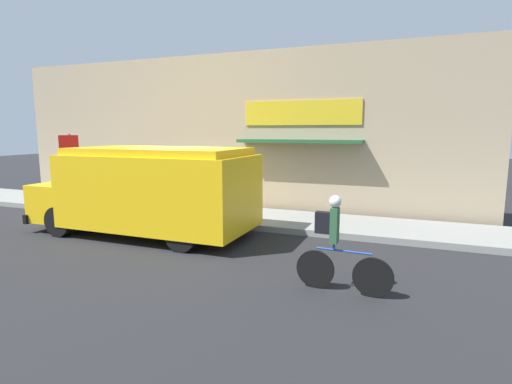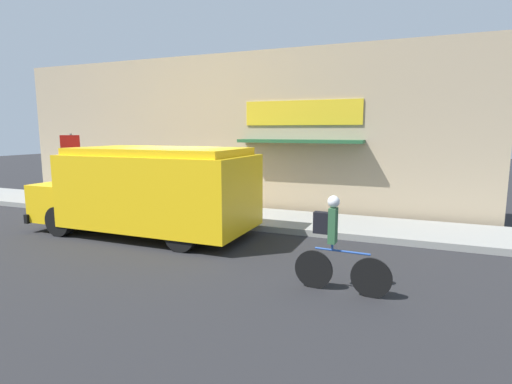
{
  "view_description": "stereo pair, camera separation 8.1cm",
  "coord_description": "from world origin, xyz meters",
  "px_view_note": "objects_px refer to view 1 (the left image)",
  "views": [
    {
      "loc": [
        6.12,
        -9.68,
        2.67
      ],
      "look_at": [
        2.39,
        -0.2,
        1.1
      ],
      "focal_mm": 28.0,
      "sensor_mm": 36.0,
      "label": 1
    },
    {
      "loc": [
        6.2,
        -9.65,
        2.67
      ],
      "look_at": [
        2.39,
        -0.2,
        1.1
      ],
      "focal_mm": 28.0,
      "sensor_mm": 36.0,
      "label": 2
    }
  ],
  "objects_px": {
    "school_bus": "(150,190)",
    "trash_bin": "(149,188)",
    "cyclist": "(337,246)",
    "stop_sign_post": "(70,158)"
  },
  "relations": [
    {
      "from": "stop_sign_post",
      "to": "trash_bin",
      "type": "height_order",
      "value": "stop_sign_post"
    },
    {
      "from": "school_bus",
      "to": "cyclist",
      "type": "xyz_separation_m",
      "value": [
        5.15,
        -1.98,
        -0.4
      ]
    },
    {
      "from": "cyclist",
      "to": "stop_sign_post",
      "type": "xyz_separation_m",
      "value": [
        -9.49,
        3.63,
        1.0
      ]
    },
    {
      "from": "school_bus",
      "to": "stop_sign_post",
      "type": "distance_m",
      "value": 4.68
    },
    {
      "from": "stop_sign_post",
      "to": "school_bus",
      "type": "bearing_deg",
      "value": -20.83
    },
    {
      "from": "cyclist",
      "to": "trash_bin",
      "type": "bearing_deg",
      "value": 148.75
    },
    {
      "from": "trash_bin",
      "to": "stop_sign_post",
      "type": "bearing_deg",
      "value": -143.95
    },
    {
      "from": "school_bus",
      "to": "trash_bin",
      "type": "relative_size",
      "value": 5.9
    },
    {
      "from": "stop_sign_post",
      "to": "trash_bin",
      "type": "bearing_deg",
      "value": 36.05
    },
    {
      "from": "cyclist",
      "to": "stop_sign_post",
      "type": "height_order",
      "value": "stop_sign_post"
    }
  ]
}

